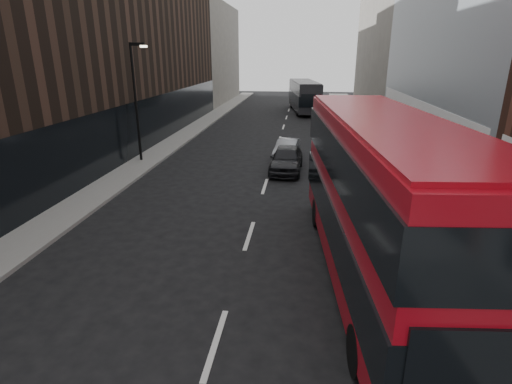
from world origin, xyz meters
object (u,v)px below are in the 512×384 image
(car_a, at_px, (286,159))
(red_bus, at_px, (380,194))
(street_lamp, at_px, (136,95))
(car_c, at_px, (330,122))
(grey_bus, at_px, (304,96))
(car_b, at_px, (287,149))

(car_a, bearing_deg, red_bus, -72.36)
(street_lamp, height_order, car_c, street_lamp)
(grey_bus, height_order, car_c, grey_bus)
(red_bus, distance_m, car_c, 25.50)
(car_b, bearing_deg, car_a, -80.55)
(red_bus, bearing_deg, grey_bus, 88.67)
(street_lamp, bearing_deg, grey_bus, 67.90)
(street_lamp, distance_m, red_bus, 17.67)
(car_c, bearing_deg, red_bus, -93.03)
(grey_bus, relative_size, car_c, 2.31)
(red_bus, relative_size, car_a, 2.82)
(street_lamp, height_order, car_a, street_lamp)
(grey_bus, xyz_separation_m, car_b, (-0.95, -22.61, -1.28))
(car_c, bearing_deg, car_a, -106.00)
(red_bus, height_order, grey_bus, red_bus)
(car_b, distance_m, car_c, 11.29)
(car_a, xyz_separation_m, car_b, (-0.10, 3.15, -0.13))
(car_a, bearing_deg, grey_bus, 90.38)
(street_lamp, relative_size, car_a, 1.59)
(red_bus, distance_m, car_a, 12.09)
(car_a, height_order, car_b, car_a)
(street_lamp, xyz_separation_m, car_c, (12.45, 12.87, -3.48))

